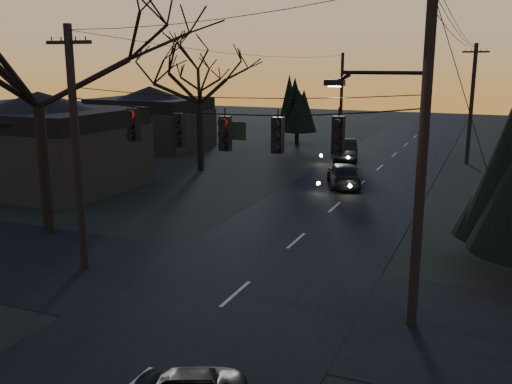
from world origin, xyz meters
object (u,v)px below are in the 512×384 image
at_px(utility_pole_right, 411,324).
at_px(utility_pole_far_r, 466,164).
at_px(sedan_oncoming_b, 343,149).
at_px(utility_pole_far_l, 340,141).
at_px(sedan_oncoming_a, 344,175).
at_px(utility_pole_left, 85,268).
at_px(bare_tree_left, 34,53).

bearing_deg(utility_pole_right, utility_pole_far_r, 90.00).
height_order(utility_pole_far_r, sedan_oncoming_b, utility_pole_far_r).
bearing_deg(utility_pole_far_r, sedan_oncoming_b, -168.53).
bearing_deg(utility_pole_far_l, sedan_oncoming_b, -74.00).
bearing_deg(sedan_oncoming_a, utility_pole_far_r, -139.44).
xyz_separation_m(utility_pole_left, sedan_oncoming_b, (2.80, 26.24, 0.80)).
bearing_deg(bare_tree_left, sedan_oncoming_b, 72.93).
bearing_deg(utility_pole_far_r, bare_tree_left, -122.34).
height_order(utility_pole_far_l, sedan_oncoming_b, utility_pole_far_l).
distance_m(utility_pole_right, utility_pole_far_r, 28.00).
xyz_separation_m(utility_pole_left, utility_pole_far_r, (11.50, 28.00, 0.00)).
xyz_separation_m(utility_pole_far_l, bare_tree_left, (-4.34, -33.02, 7.62)).
bearing_deg(bare_tree_left, sedan_oncoming_a, 55.63).
height_order(bare_tree_left, sedan_oncoming_a, bare_tree_left).
relative_size(utility_pole_left, sedan_oncoming_a, 1.95).
distance_m(utility_pole_left, utility_pole_far_r, 30.27).
relative_size(utility_pole_left, bare_tree_left, 0.78).
height_order(utility_pole_far_r, sedan_oncoming_a, utility_pole_far_r).
bearing_deg(bare_tree_left, utility_pole_far_l, 82.51).
height_order(utility_pole_far_r, bare_tree_left, bare_tree_left).
distance_m(utility_pole_left, sedan_oncoming_b, 26.40).
xyz_separation_m(utility_pole_right, bare_tree_left, (-15.84, 2.98, 7.62)).
height_order(sedan_oncoming_a, sedan_oncoming_b, sedan_oncoming_b).
xyz_separation_m(utility_pole_far_r, sedan_oncoming_b, (-8.70, -1.76, 0.80)).
bearing_deg(utility_pole_far_l, utility_pole_right, -72.28).
height_order(utility_pole_left, utility_pole_far_r, same).
bearing_deg(bare_tree_left, utility_pole_left, -34.46).
xyz_separation_m(utility_pole_far_l, sedan_oncoming_a, (5.20, -19.07, 0.74)).
distance_m(utility_pole_right, bare_tree_left, 17.83).
bearing_deg(bare_tree_left, utility_pole_far_r, 57.66).
relative_size(utility_pole_right, utility_pole_far_r, 1.18).
bearing_deg(bare_tree_left, utility_pole_right, -10.65).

